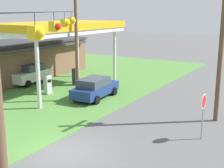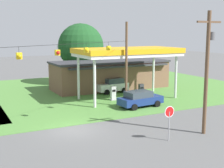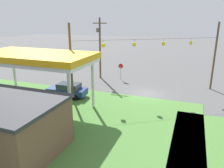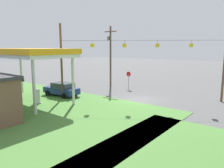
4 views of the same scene
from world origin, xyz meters
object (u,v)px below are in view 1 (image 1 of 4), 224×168
at_px(gas_station_canopy, 60,28).
at_px(car_at_pumps_front, 95,88).
at_px(car_at_pumps_rear, 30,74).
at_px(stop_sign_roadside, 203,107).
at_px(gas_station_store, 18,60).
at_px(utility_pole_main, 222,39).
at_px(fuel_pump_near, 48,85).
at_px(fuel_pump_far, 76,77).

height_order(gas_station_canopy, car_at_pumps_front, gas_station_canopy).
bearing_deg(car_at_pumps_rear, stop_sign_roadside, 71.31).
bearing_deg(gas_station_store, car_at_pumps_front, -101.14).
distance_m(gas_station_store, stop_sign_roadside, 21.18).
distance_m(gas_station_canopy, utility_pole_main, 13.49).
xyz_separation_m(fuel_pump_near, fuel_pump_far, (3.69, 0.00, 0.00)).
bearing_deg(gas_station_store, fuel_pump_near, -114.38).
relative_size(car_at_pumps_front, stop_sign_roadside, 1.91).
bearing_deg(fuel_pump_far, car_at_pumps_front, -123.80).
distance_m(fuel_pump_far, car_at_pumps_rear, 4.44).
xyz_separation_m(car_at_pumps_front, car_at_pumps_rear, (0.99, 8.17, 0.09)).
relative_size(gas_station_store, utility_pole_main, 1.73).
bearing_deg(utility_pole_main, gas_station_canopy, 85.63).
xyz_separation_m(car_at_pumps_rear, utility_pole_main, (-1.13, -17.53, 4.13)).
xyz_separation_m(fuel_pump_far, stop_sign_roadside, (-6.26, -13.52, 1.06)).
xyz_separation_m(fuel_pump_near, stop_sign_roadside, (-2.56, -13.52, 1.06)).
bearing_deg(car_at_pumps_rear, gas_station_canopy, 84.20).
height_order(gas_station_store, fuel_pump_far, gas_station_store).
bearing_deg(gas_station_canopy, stop_sign_roadside, -108.06).
xyz_separation_m(fuel_pump_far, car_at_pumps_rear, (-1.74, 4.08, 0.21)).
bearing_deg(gas_station_canopy, car_at_pumps_front, -102.25).
distance_m(gas_station_canopy, gas_station_store, 7.78).
relative_size(fuel_pump_far, utility_pole_main, 0.18).
bearing_deg(fuel_pump_far, gas_station_store, 94.76).
distance_m(fuel_pump_near, car_at_pumps_rear, 4.53).
height_order(stop_sign_roadside, utility_pole_main, utility_pole_main).
xyz_separation_m(gas_station_canopy, stop_sign_roadside, (-4.41, -13.52, -3.50)).
height_order(car_at_pumps_front, utility_pole_main, utility_pole_main).
bearing_deg(car_at_pumps_front, fuel_pump_near, 98.65).
height_order(fuel_pump_far, utility_pole_main, utility_pole_main).
bearing_deg(gas_station_store, gas_station_canopy, -100.48).
height_order(gas_station_store, utility_pole_main, utility_pole_main).
distance_m(fuel_pump_near, utility_pole_main, 14.15).
height_order(gas_station_store, car_at_pumps_rear, gas_station_store).
relative_size(gas_station_store, car_at_pumps_rear, 3.75).
height_order(fuel_pump_near, fuel_pump_far, same).
bearing_deg(gas_station_store, utility_pole_main, -96.45).
relative_size(gas_station_canopy, gas_station_store, 0.74).
bearing_deg(fuel_pump_near, gas_station_canopy, 0.05).
bearing_deg(gas_station_canopy, gas_station_store, 79.52).
xyz_separation_m(fuel_pump_near, car_at_pumps_rear, (1.95, 4.08, 0.21)).
distance_m(gas_station_store, fuel_pump_far, 7.01).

